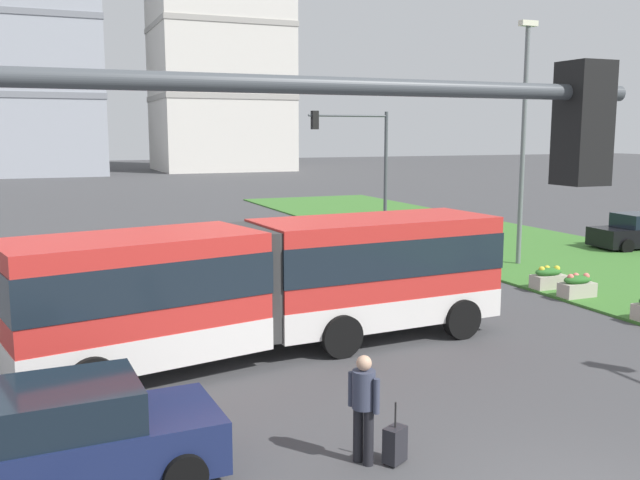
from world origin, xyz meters
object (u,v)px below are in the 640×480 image
(car_navy_sedan, at_px, (62,441))
(rolling_suitcase, at_px, (395,444))
(articulated_bus, at_px, (273,283))
(pedestrian_crossing, at_px, (364,402))
(traffic_light_near_left, at_px, (197,356))
(flower_planter_4, at_px, (548,278))
(flower_planter_3, at_px, (577,286))
(flower_planter_5, at_px, (452,251))
(traffic_light_far_right, at_px, (361,154))
(streetlight_median, at_px, (524,134))

(car_navy_sedan, height_order, rolling_suitcase, car_navy_sedan)
(articulated_bus, relative_size, pedestrian_crossing, 6.92)
(traffic_light_near_left, bearing_deg, flower_planter_4, 44.33)
(rolling_suitcase, distance_m, flower_planter_3, 12.82)
(pedestrian_crossing, distance_m, flower_planter_5, 17.99)
(articulated_bus, xyz_separation_m, traffic_light_far_right, (8.69, 13.52, 2.50))
(traffic_light_near_left, bearing_deg, pedestrian_crossing, 56.32)
(articulated_bus, height_order, car_navy_sedan, articulated_bus)
(car_navy_sedan, relative_size, streetlight_median, 0.49)
(flower_planter_5, distance_m, streetlight_median, 5.28)
(articulated_bus, height_order, pedestrian_crossing, articulated_bus)
(pedestrian_crossing, distance_m, flower_planter_4, 13.87)
(articulated_bus, relative_size, streetlight_median, 1.31)
(traffic_light_far_right, bearing_deg, pedestrian_crossing, -115.38)
(pedestrian_crossing, xyz_separation_m, rolling_suitcase, (0.45, -0.20, -0.69))
(flower_planter_3, bearing_deg, rolling_suitcase, -144.14)
(flower_planter_3, distance_m, traffic_light_far_right, 12.74)
(flower_planter_3, relative_size, flower_planter_5, 1.00)
(flower_planter_3, bearing_deg, traffic_light_far_right, 97.77)
(car_navy_sedan, bearing_deg, rolling_suitcase, -12.41)
(car_navy_sedan, height_order, flower_planter_5, car_navy_sedan)
(rolling_suitcase, height_order, flower_planter_5, rolling_suitcase)
(flower_planter_3, bearing_deg, articulated_bus, -172.04)
(flower_planter_5, relative_size, traffic_light_near_left, 0.20)
(pedestrian_crossing, xyz_separation_m, streetlight_median, (12.74, 12.61, 4.04))
(articulated_bus, bearing_deg, car_navy_sedan, -134.04)
(rolling_suitcase, bearing_deg, traffic_light_far_right, 65.94)
(articulated_bus, xyz_separation_m, flower_planter_5, (10.34, 8.48, -1.23))
(flower_planter_4, bearing_deg, streetlight_median, 64.46)
(traffic_light_near_left, bearing_deg, rolling_suitcase, 52.25)
(traffic_light_near_left, bearing_deg, articulated_bus, 69.72)
(flower_planter_3, height_order, flower_planter_5, same)
(car_navy_sedan, xyz_separation_m, traffic_light_near_left, (0.61, -6.47, 3.14))
(pedestrian_crossing, bearing_deg, rolling_suitcase, -23.96)
(flower_planter_4, bearing_deg, pedestrian_crossing, -141.47)
(rolling_suitcase, distance_m, streetlight_median, 18.37)
(pedestrian_crossing, bearing_deg, flower_planter_3, 34.00)
(articulated_bus, height_order, flower_planter_4, articulated_bus)
(car_navy_sedan, height_order, traffic_light_far_right, traffic_light_far_right)
(pedestrian_crossing, xyz_separation_m, traffic_light_far_right, (9.19, 19.39, 3.15))
(traffic_light_near_left, bearing_deg, streetlight_median, 47.87)
(flower_planter_3, distance_m, flower_planter_4, 1.32)
(flower_planter_3, bearing_deg, traffic_light_near_left, -138.45)
(rolling_suitcase, distance_m, flower_planter_4, 13.64)
(streetlight_median, bearing_deg, flower_planter_3, -109.73)
(car_navy_sedan, height_order, traffic_light_near_left, traffic_light_near_left)
(flower_planter_4, xyz_separation_m, traffic_light_near_left, (-14.58, -14.25, 3.47))
(articulated_bus, distance_m, rolling_suitcase, 6.21)
(pedestrian_crossing, relative_size, streetlight_median, 0.19)
(pedestrian_crossing, xyz_separation_m, flower_planter_3, (10.84, 7.31, -0.58))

